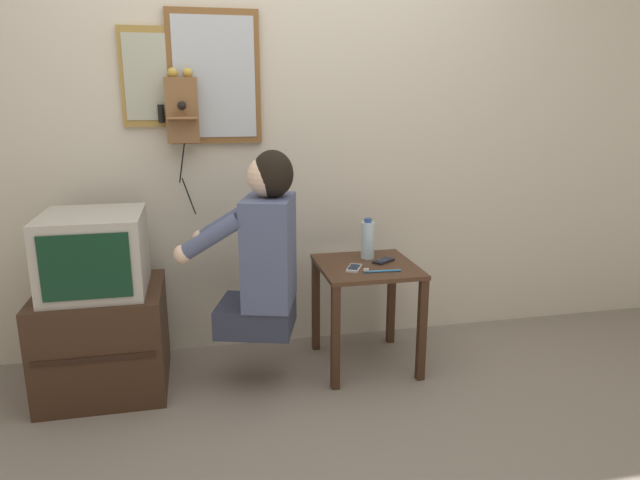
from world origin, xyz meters
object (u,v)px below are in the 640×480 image
(wall_mirror, at_px, (215,77))
(toothbrush, at_px, (380,271))
(television, at_px, (94,253))
(cell_phone_spare, at_px, (384,261))
(cell_phone_held, at_px, (354,268))
(water_bottle, at_px, (368,240))
(wall_phone_antique, at_px, (182,109))
(framed_picture, at_px, (149,77))
(person, at_px, (263,249))

(wall_mirror, bearing_deg, toothbrush, -34.63)
(television, distance_m, cell_phone_spare, 1.43)
(cell_phone_held, bearing_deg, television, -156.79)
(cell_phone_spare, xyz_separation_m, water_bottle, (-0.06, 0.09, 0.10))
(cell_phone_held, bearing_deg, wall_phone_antique, -179.33)
(water_bottle, relative_size, toothbrush, 1.15)
(water_bottle, bearing_deg, framed_picture, 166.34)
(person, xyz_separation_m, wall_phone_antique, (-0.35, 0.43, 0.64))
(person, xyz_separation_m, toothbrush, (0.57, -0.04, -0.13))
(television, relative_size, framed_picture, 0.98)
(wall_mirror, xyz_separation_m, cell_phone_spare, (0.82, -0.35, -0.93))
(television, bearing_deg, wall_mirror, 30.80)
(wall_phone_antique, distance_m, wall_mirror, 0.24)
(framed_picture, relative_size, cell_phone_held, 3.56)
(television, distance_m, toothbrush, 1.37)
(framed_picture, xyz_separation_m, cell_phone_spare, (1.14, -0.35, -0.93))
(cell_phone_spare, bearing_deg, cell_phone_held, -100.78)
(television, bearing_deg, water_bottle, 4.19)
(person, distance_m, television, 0.78)
(framed_picture, xyz_separation_m, toothbrush, (1.07, -0.52, -0.93))
(television, distance_m, cell_phone_held, 1.25)
(wall_phone_antique, bearing_deg, framed_picture, 163.52)
(television, xyz_separation_m, cell_phone_spare, (1.43, 0.01, -0.13))
(person, height_order, wall_phone_antique, wall_phone_antique)
(television, xyz_separation_m, wall_phone_antique, (0.43, 0.32, 0.64))
(wall_phone_antique, distance_m, toothbrush, 1.29)
(toothbrush, bearing_deg, cell_phone_held, 59.43)
(cell_phone_held, bearing_deg, water_bottle, 82.35)
(person, height_order, water_bottle, person)
(wall_mirror, bearing_deg, wall_phone_antique, -166.45)
(person, height_order, framed_picture, framed_picture)
(wall_mirror, height_order, water_bottle, wall_mirror)
(framed_picture, bearing_deg, toothbrush, -25.87)
(person, distance_m, toothbrush, 0.59)
(wall_phone_antique, distance_m, water_bottle, 1.17)
(person, height_order, cell_phone_spare, person)
(framed_picture, relative_size, wall_mirror, 0.73)
(person, bearing_deg, water_bottle, -53.30)
(cell_phone_spare, bearing_deg, framed_picture, -143.66)
(person, xyz_separation_m, water_bottle, (0.59, 0.21, -0.04))
(person, relative_size, wall_phone_antique, 1.18)
(wall_phone_antique, bearing_deg, water_bottle, -13.20)
(cell_phone_held, bearing_deg, wall_mirror, 172.25)
(cell_phone_held, height_order, cell_phone_spare, same)
(television, distance_m, wall_mirror, 1.07)
(framed_picture, height_order, cell_phone_held, framed_picture)
(toothbrush, bearing_deg, television, 87.38)
(person, relative_size, cell_phone_spare, 6.51)
(person, distance_m, cell_phone_spare, 0.67)
(wall_phone_antique, xyz_separation_m, toothbrush, (0.92, -0.47, -0.78))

